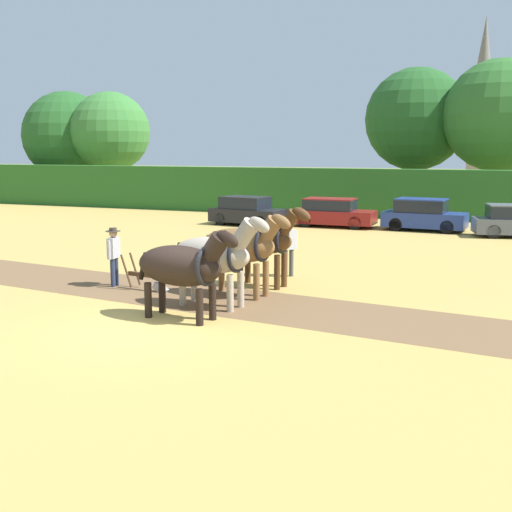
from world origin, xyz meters
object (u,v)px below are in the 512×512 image
tree_left (110,132)px  draft_horse_lead_left (183,266)px  tree_center (500,116)px  plow (150,280)px  tree_center_left (416,119)px  tree_far_left (67,136)px  draft_horse_trail_left (242,246)px  draft_horse_lead_right (215,255)px  draft_horse_trail_right (266,241)px  parked_car_center_left (423,215)px  farmer_at_plow (114,252)px  church_spire (482,101)px  parked_car_far_left (247,211)px  farmer_beside_team (289,243)px  parked_car_left (333,213)px

tree_left → draft_horse_lead_left: tree_left is taller
tree_center → plow: bearing=-108.2°
tree_center_left → draft_horse_lead_left: tree_center_left is taller
tree_left → tree_center: bearing=0.5°
tree_far_left → plow: 36.07m
tree_center_left → draft_horse_trail_left: (-0.89, -28.40, -4.55)m
tree_center_left → draft_horse_lead_right: (-1.06, -29.80, -4.59)m
draft_horse_trail_right → plow: (-2.93, -1.76, -1.07)m
tree_center → draft_horse_trail_left: bearing=-102.9°
draft_horse_trail_right → parked_car_center_left: size_ratio=0.64×
farmer_at_plow → draft_horse_lead_right: bearing=-25.0°
tree_center → church_spire: (-2.01, 23.82, 2.52)m
tree_center_left → parked_car_far_left: 15.53m
parked_car_far_left → farmer_at_plow: bearing=-74.0°
draft_horse_lead_right → farmer_at_plow: (-3.88, 1.21, -0.34)m
draft_horse_trail_left → parked_car_far_left: (-6.13, 15.58, -0.69)m
farmer_at_plow → draft_horse_trail_right: bearing=12.9°
draft_horse_trail_right → parked_car_far_left: bearing=121.3°
tree_center_left → draft_horse_lead_left: size_ratio=3.20×
tree_center_left → plow: size_ratio=6.05×
draft_horse_trail_left → farmer_beside_team: size_ratio=1.58×
draft_horse_trail_left → farmer_at_plow: 4.07m
draft_horse_trail_right → farmer_at_plow: bearing=-152.2°
tree_left → farmer_beside_team: (22.18, -23.33, -4.22)m
tree_center_left → farmer_at_plow: (-4.94, -28.59, -4.93)m
draft_horse_trail_right → parked_car_left: bearing=104.3°
tree_left → farmer_at_plow: 32.26m
draft_horse_lead_right → parked_car_left: 17.95m
draft_horse_trail_right → farmer_beside_team: (0.16, 1.66, -0.31)m
tree_left → tree_center_left: (22.72, 2.01, 0.67)m
farmer_beside_team → parked_car_center_left: farmer_beside_team is taller
draft_horse_lead_right → parked_car_left: (-1.49, 17.87, -0.65)m
tree_center → parked_car_center_left: size_ratio=2.28×
parked_car_center_left → parked_car_far_left: bearing=-168.5°
draft_horse_trail_left → parked_car_left: size_ratio=0.67×
parked_car_far_left → parked_car_center_left: parked_car_center_left is taller
plow → farmer_at_plow: bearing=179.6°
draft_horse_lead_right → draft_horse_trail_left: (0.16, 1.40, 0.05)m
tree_far_left → farmer_beside_team: size_ratio=4.70×
tree_far_left → farmer_at_plow: tree_far_left is taller
tree_far_left → parked_car_left: tree_far_left is taller
tree_center → parked_car_far_left: 17.32m
farmer_at_plow → parked_car_center_left: farmer_at_plow is taller
plow → church_spire: bearing=89.6°
tree_left → parked_car_left: size_ratio=1.94×
draft_horse_lead_left → tree_center_left: bearing=95.0°
draft_horse_trail_left → parked_car_left: draft_horse_trail_left is taller
tree_center → parked_car_far_left: tree_center is taller
plow → farmer_beside_team: (3.10, 3.42, 0.77)m
tree_far_left → tree_center: tree_center is taller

